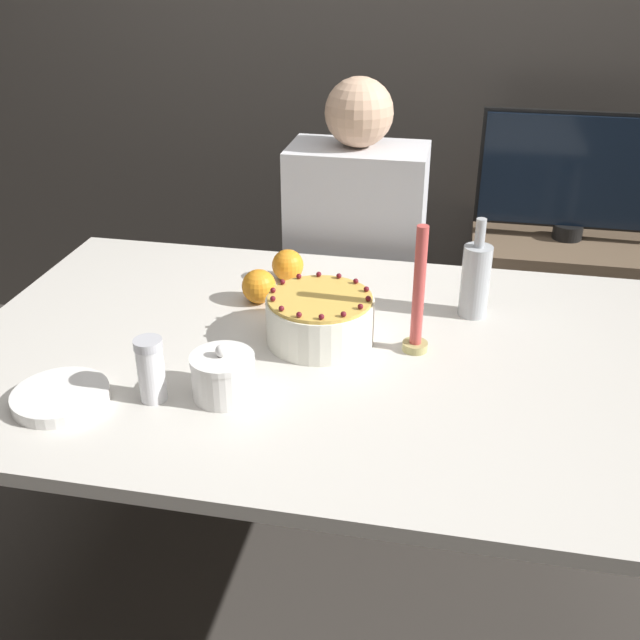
% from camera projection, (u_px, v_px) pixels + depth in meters
% --- Properties ---
extents(ground_plane, '(12.00, 12.00, 0.00)m').
position_uv_depth(ground_plane, '(314.00, 592.00, 1.98)').
color(ground_plane, '#3D3833').
extents(wall_behind, '(8.00, 0.05, 2.60)m').
position_uv_depth(wall_behind, '(395.00, 10.00, 2.58)').
color(wall_behind, '#4C4742').
rests_on(wall_behind, ground_plane).
extents(dining_table, '(1.55, 1.03, 0.74)m').
position_uv_depth(dining_table, '(313.00, 386.00, 1.68)').
color(dining_table, beige).
rests_on(dining_table, ground_plane).
extents(cake, '(0.24, 0.24, 0.12)m').
position_uv_depth(cake, '(320.00, 318.00, 1.64)').
color(cake, white).
rests_on(cake, dining_table).
extents(sugar_bowl, '(0.13, 0.13, 0.11)m').
position_uv_depth(sugar_bowl, '(223.00, 376.00, 1.44)').
color(sugar_bowl, white).
rests_on(sugar_bowl, dining_table).
extents(sugar_shaker, '(0.05, 0.05, 0.13)m').
position_uv_depth(sugar_shaker, '(151.00, 369.00, 1.42)').
color(sugar_shaker, white).
rests_on(sugar_shaker, dining_table).
extents(plate_stack, '(0.19, 0.19, 0.02)m').
position_uv_depth(plate_stack, '(61.00, 397.00, 1.44)').
color(plate_stack, white).
rests_on(plate_stack, dining_table).
extents(candle, '(0.06, 0.06, 0.29)m').
position_uv_depth(candle, '(418.00, 302.00, 1.57)').
color(candle, tan).
rests_on(candle, dining_table).
extents(bottle, '(0.07, 0.07, 0.24)m').
position_uv_depth(bottle, '(475.00, 279.00, 1.73)').
color(bottle, '#B2B7BC').
rests_on(bottle, dining_table).
extents(orange_fruit_0, '(0.08, 0.08, 0.08)m').
position_uv_depth(orange_fruit_0, '(288.00, 265.00, 1.92)').
color(orange_fruit_0, orange).
rests_on(orange_fruit_0, dining_table).
extents(orange_fruit_1, '(0.08, 0.08, 0.08)m').
position_uv_depth(orange_fruit_1, '(259.00, 286.00, 1.81)').
color(orange_fruit_1, orange).
rests_on(orange_fruit_1, dining_table).
extents(person_man_blue_shirt, '(0.40, 0.34, 1.20)m').
position_uv_depth(person_man_blue_shirt, '(355.00, 299.00, 2.36)').
color(person_man_blue_shirt, '#473D33').
rests_on(person_man_blue_shirt, ground_plane).
extents(side_cabinet, '(0.63, 0.45, 0.61)m').
position_uv_depth(side_cabinet, '(553.00, 317.00, 2.70)').
color(side_cabinet, brown).
rests_on(side_cabinet, ground_plane).
extents(tv_monitor, '(0.64, 0.10, 0.43)m').
position_uv_depth(tv_monitor, '(577.00, 174.00, 2.46)').
color(tv_monitor, black).
rests_on(tv_monitor, side_cabinet).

